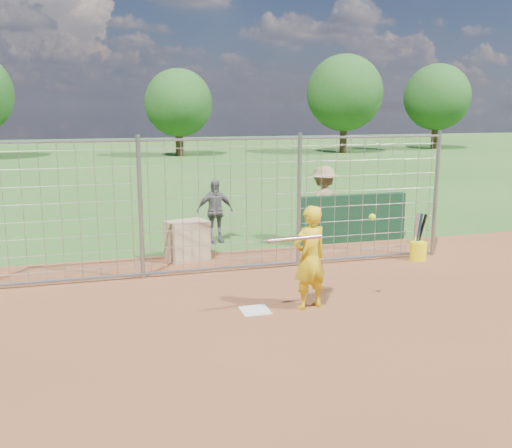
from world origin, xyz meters
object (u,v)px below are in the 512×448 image
object	(u,v)px
bystander_b	(215,211)
batter	(310,258)
bystander_c	(323,204)
equipment_bin	(187,240)
bucket_with_bats	(418,248)

from	to	relation	value
bystander_b	batter	bearing A→B (deg)	-87.84
bystander_c	equipment_bin	bearing A→B (deg)	1.13
equipment_bin	bucket_with_bats	world-z (taller)	bucket_with_bats
batter	equipment_bin	distance (m)	3.67
bystander_b	bystander_c	distance (m)	2.51
batter	bystander_c	bearing A→B (deg)	-131.24
batter	bystander_b	xyz separation A→B (m)	(-0.50, 4.72, -0.08)
batter	bystander_c	size ratio (longest dim) A/B	0.92
bystander_b	bucket_with_bats	distance (m)	4.56
batter	bystander_c	world-z (taller)	bystander_c
bucket_with_bats	bystander_c	bearing A→B (deg)	120.14
bystander_b	equipment_bin	size ratio (longest dim) A/B	1.83
bystander_b	bucket_with_bats	world-z (taller)	bystander_b
bystander_b	equipment_bin	world-z (taller)	bystander_b
bystander_b	bystander_c	bearing A→B (deg)	-17.01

